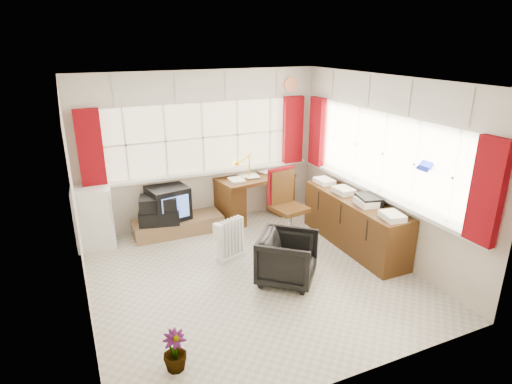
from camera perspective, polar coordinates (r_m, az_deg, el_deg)
ground at (r=5.73m, az=-0.43°, el=-11.13°), size 4.00×4.00×0.00m
room_walls at (r=5.13m, az=-0.47°, el=3.41°), size 4.00×4.00×4.00m
window_back at (r=7.03m, az=-6.86°, el=3.13°), size 3.70×0.12×3.60m
window_right at (r=6.30m, az=15.96°, el=0.48°), size 0.12×3.70×3.60m
curtains at (r=6.33m, az=3.85°, el=6.14°), size 3.83×3.83×1.15m
overhead_cabinets at (r=6.27m, az=4.23°, el=13.37°), size 3.98×3.98×0.48m
desk at (r=7.35m, az=-0.15°, el=-0.34°), size 1.38×0.84×0.78m
desk_lamp at (r=7.04m, az=-0.93°, el=4.11°), size 0.17×0.15×0.43m
task_chair at (r=6.48m, az=3.88°, el=-1.48°), size 0.55×0.58×1.13m
office_chair at (r=5.49m, az=4.22°, el=-8.80°), size 0.98×0.98×0.64m
radiator at (r=6.02m, az=-3.40°, el=-6.87°), size 0.44×0.29×0.61m
credenza at (r=6.51m, az=12.93°, el=-3.84°), size 0.50×2.00×0.85m
file_tray at (r=6.20m, az=14.80°, el=-1.03°), size 0.36×0.42×0.12m
tv_bench at (r=6.98m, az=-10.33°, el=-4.38°), size 1.40×0.50×0.25m
crt_tv at (r=6.86m, az=-11.63°, el=-1.41°), size 0.67×0.63×0.52m
hifi_stack at (r=6.74m, az=-12.81°, el=-2.38°), size 0.68×0.51×0.43m
mini_fridge at (r=6.78m, az=-20.80°, el=-3.09°), size 0.57×0.58×0.92m
spray_bottle_a at (r=7.00m, az=-8.91°, el=-3.98°), size 0.12×0.12×0.30m
spray_bottle_b at (r=6.82m, az=-3.84°, el=-4.97°), size 0.10×0.10×0.19m
flower_vase at (r=4.31m, az=-10.77°, el=-20.13°), size 0.27×0.27×0.41m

